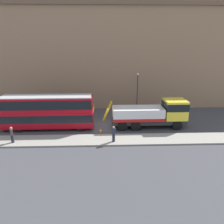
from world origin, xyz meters
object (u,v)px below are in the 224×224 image
pedestrian_bystander (114,134)px  traffic_cone_near_bus (101,131)px  pedestrian_onlooker (12,135)px  street_lamp (137,89)px  double_decker_bus (47,111)px  recovery_tow_truck (152,113)px

pedestrian_bystander → traffic_cone_near_bus: size_ratio=2.38×
traffic_cone_near_bus → pedestrian_onlooker: bearing=-165.6°
street_lamp → pedestrian_bystander: bearing=-109.9°
double_decker_bus → pedestrian_onlooker: bearing=-122.7°
pedestrian_onlooker → pedestrian_bystander: size_ratio=1.00×
recovery_tow_truck → double_decker_bus: 12.68m
pedestrian_onlooker → pedestrian_bystander: (10.42, -0.13, 0.00)m
double_decker_bus → street_lamp: 13.59m
double_decker_bus → pedestrian_onlooker: double_decker_bus is taller
pedestrian_bystander → double_decker_bus: bearing=45.8°
traffic_cone_near_bus → street_lamp: (5.41, 8.64, 3.13)m
pedestrian_bystander → street_lamp: bearing=-34.6°
recovery_tow_truck → pedestrian_bystander: (-4.93, -4.39, -0.77)m
recovery_tow_truck → pedestrian_bystander: size_ratio=5.94×
double_decker_bus → traffic_cone_near_bus: bearing=-17.5°
traffic_cone_near_bus → double_decker_bus: bearing=163.0°
pedestrian_onlooker → street_lamp: bearing=12.5°
traffic_cone_near_bus → street_lamp: street_lamp is taller
recovery_tow_truck → street_lamp: size_ratio=1.74×
recovery_tow_truck → pedestrian_bystander: bearing=-138.9°
street_lamp → traffic_cone_near_bus: bearing=-122.1°
double_decker_bus → street_lamp: size_ratio=1.90×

